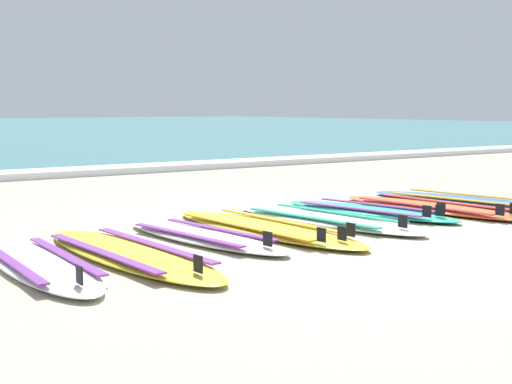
{
  "coord_description": "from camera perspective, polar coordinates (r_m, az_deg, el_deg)",
  "views": [
    {
      "loc": [
        -3.87,
        -4.4,
        1.09
      ],
      "look_at": [
        -0.22,
        1.12,
        0.25
      ],
      "focal_mm": 46.64,
      "sensor_mm": 36.0,
      "label": 1
    }
  ],
  "objects": [
    {
      "name": "surfboard_6",
      "position": [
        7.33,
        14.98,
        -1.28
      ],
      "size": [
        0.89,
        2.38,
        0.18
      ],
      "color": "orange",
      "rests_on": "ground"
    },
    {
      "name": "wave_foam_strip",
      "position": [
        11.36,
        -13.35,
        1.8
      ],
      "size": [
        80.0,
        0.75,
        0.11
      ],
      "primitive_type": "cube",
      "color": "white",
      "rests_on": "ground"
    },
    {
      "name": "surfboard_4",
      "position": [
        6.36,
        5.9,
        -2.34
      ],
      "size": [
        0.96,
        2.31,
        0.18
      ],
      "color": "silver",
      "rests_on": "ground"
    },
    {
      "name": "surfboard_7",
      "position": [
        7.95,
        17.8,
        -0.73
      ],
      "size": [
        1.15,
        2.55,
        0.18
      ],
      "color": "#3875CC",
      "rests_on": "ground"
    },
    {
      "name": "surfboard_5",
      "position": [
        6.94,
        9.62,
        -1.59
      ],
      "size": [
        0.99,
        2.11,
        0.18
      ],
      "color": "#2DB793",
      "rests_on": "ground"
    },
    {
      "name": "surfboard_1",
      "position": [
        4.94,
        -10.92,
        -5.19
      ],
      "size": [
        0.82,
        2.36,
        0.18
      ],
      "color": "yellow",
      "rests_on": "ground"
    },
    {
      "name": "ground_plane",
      "position": [
        5.96,
        7.77,
        -3.37
      ],
      "size": [
        80.0,
        80.0,
        0.0
      ],
      "primitive_type": "plane",
      "color": "#B7AD93"
    },
    {
      "name": "surfboard_2",
      "position": [
        5.5,
        -4.56,
        -3.82
      ],
      "size": [
        0.83,
        1.99,
        0.18
      ],
      "color": "silver",
      "rests_on": "ground"
    },
    {
      "name": "surfboard_3",
      "position": [
        5.87,
        0.64,
        -3.09
      ],
      "size": [
        0.87,
        2.47,
        0.18
      ],
      "color": "yellow",
      "rests_on": "ground"
    },
    {
      "name": "surfboard_0",
      "position": [
        4.76,
        -18.11,
        -5.89
      ],
      "size": [
        0.55,
        2.01,
        0.18
      ],
      "color": "white",
      "rests_on": "ground"
    }
  ]
}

